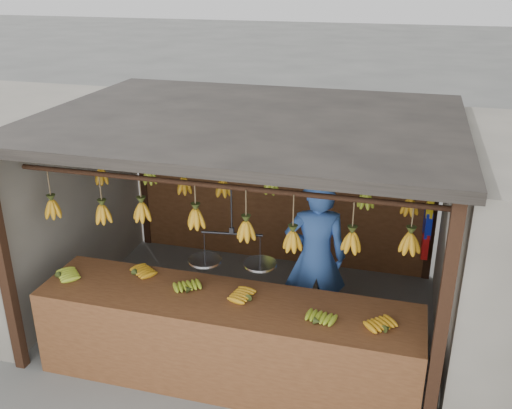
% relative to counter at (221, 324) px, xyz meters
% --- Properties ---
extents(ground, '(80.00, 80.00, 0.00)m').
position_rel_counter_xyz_m(ground, '(-0.09, 1.23, -0.71)').
color(ground, '#5B5B57').
extents(stall, '(4.30, 3.30, 2.40)m').
position_rel_counter_xyz_m(stall, '(-0.09, 1.56, 1.26)').
color(stall, black).
rests_on(stall, ground).
extents(counter, '(3.72, 0.84, 0.96)m').
position_rel_counter_xyz_m(counter, '(0.00, 0.00, 0.00)').
color(counter, '#59331A').
rests_on(counter, ground).
extents(hanging_bananas, '(3.65, 2.24, 0.39)m').
position_rel_counter_xyz_m(hanging_bananas, '(-0.09, 1.24, 0.90)').
color(hanging_bananas, '#BB7E13').
rests_on(hanging_bananas, ground).
extents(balance_scale, '(0.82, 0.37, 0.77)m').
position_rel_counter_xyz_m(balance_scale, '(0.04, 0.23, 0.57)').
color(balance_scale, black).
rests_on(balance_scale, ground).
extents(vendor, '(0.75, 0.58, 1.84)m').
position_rel_counter_xyz_m(vendor, '(0.68, 1.14, 0.21)').
color(vendor, '#3359A5').
rests_on(vendor, ground).
extents(bag_bundles, '(0.08, 0.26, 1.23)m').
position_rel_counter_xyz_m(bag_bundles, '(1.85, 2.58, 0.29)').
color(bag_bundles, '#199926').
rests_on(bag_bundles, ground).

